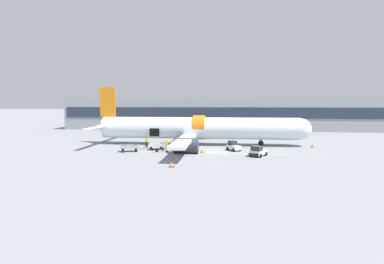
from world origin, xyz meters
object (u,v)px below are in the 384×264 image
(ground_crew_driver, at_px, (172,145))
(suitcase_on_tarmac_spare, at_px, (157,150))
(ground_crew_supervisor, at_px, (167,146))
(baggage_tug_mid, at_px, (258,152))
(ground_crew_loader_b, at_px, (147,142))
(baggage_tug_lead, at_px, (233,147))
(ground_crew_loader_a, at_px, (178,146))
(suitcase_on_tarmac_upright, at_px, (172,147))
(baggage_cart_loading, at_px, (158,146))
(baggage_cart_queued, at_px, (130,148))
(airplane, at_px, (197,129))

(ground_crew_driver, xyz_separation_m, suitcase_on_tarmac_spare, (-2.03, -1.66, -0.65))
(ground_crew_supervisor, distance_m, suitcase_on_tarmac_spare, 1.67)
(baggage_tug_mid, height_order, suitcase_on_tarmac_spare, baggage_tug_mid)
(ground_crew_loader_b, bearing_deg, suitcase_on_tarmac_spare, -58.18)
(baggage_tug_mid, distance_m, ground_crew_driver, 13.24)
(baggage_tug_lead, height_order, ground_crew_loader_a, ground_crew_loader_a)
(baggage_tug_lead, xyz_separation_m, suitcase_on_tarmac_upright, (-9.82, 0.29, -0.29))
(ground_crew_loader_a, bearing_deg, baggage_cart_loading, 163.79)
(baggage_cart_queued, distance_m, ground_crew_loader_b, 4.73)
(baggage_tug_lead, bearing_deg, suitcase_on_tarmac_spare, -167.38)
(baggage_tug_mid, bearing_deg, airplane, 133.02)
(ground_crew_loader_a, bearing_deg, ground_crew_loader_b, 151.92)
(baggage_cart_queued, height_order, suitcase_on_tarmac_upright, baggage_cart_queued)
(baggage_cart_queued, xyz_separation_m, ground_crew_loader_a, (7.14, 1.44, 0.24))
(baggage_tug_mid, distance_m, baggage_cart_loading, 15.78)
(ground_crew_loader_a, bearing_deg, suitcase_on_tarmac_spare, -155.12)
(ground_crew_loader_a, relative_size, ground_crew_loader_b, 0.85)
(baggage_cart_queued, xyz_separation_m, ground_crew_supervisor, (5.65, 0.33, 0.37))
(baggage_cart_loading, distance_m, ground_crew_loader_b, 3.16)
(suitcase_on_tarmac_upright, bearing_deg, baggage_cart_loading, -166.90)
(ground_crew_driver, xyz_separation_m, suitcase_on_tarmac_upright, (-0.30, 1.21, -0.55))
(baggage_tug_lead, xyz_separation_m, baggage_cart_queued, (-15.71, -2.64, -0.06))
(ground_crew_loader_a, relative_size, ground_crew_supervisor, 0.86)
(baggage_cart_loading, relative_size, ground_crew_loader_a, 2.21)
(baggage_cart_queued, xyz_separation_m, suitcase_on_tarmac_spare, (4.16, 0.06, -0.33))
(baggage_tug_lead, relative_size, ground_crew_loader_b, 1.43)
(ground_crew_supervisor, relative_size, suitcase_on_tarmac_spare, 3.02)
(suitcase_on_tarmac_upright, bearing_deg, airplane, 57.36)
(baggage_tug_lead, distance_m, ground_crew_driver, 9.56)
(baggage_tug_mid, height_order, ground_crew_loader_a, ground_crew_loader_a)
(baggage_cart_loading, bearing_deg, baggage_cart_queued, -147.05)
(baggage_tug_lead, bearing_deg, ground_crew_loader_a, -172.02)
(baggage_tug_lead, height_order, suitcase_on_tarmac_upright, baggage_tug_lead)
(ground_crew_loader_b, xyz_separation_m, suitcase_on_tarmac_upright, (4.49, -1.58, -0.61))
(ground_crew_supervisor, bearing_deg, ground_crew_loader_b, 135.51)
(airplane, distance_m, baggage_tug_lead, 8.83)
(airplane, bearing_deg, ground_crew_loader_b, -154.01)
(baggage_cart_queued, height_order, ground_crew_supervisor, ground_crew_supervisor)
(baggage_cart_loading, bearing_deg, ground_crew_supervisor, -47.79)
(ground_crew_loader_b, distance_m, ground_crew_supervisor, 5.95)
(ground_crew_loader_a, relative_size, ground_crew_driver, 0.91)
(baggage_tug_lead, height_order, suitcase_on_tarmac_spare, baggage_tug_lead)
(airplane, distance_m, ground_crew_loader_a, 7.61)
(ground_crew_loader_a, distance_m, ground_crew_supervisor, 1.87)
(baggage_cart_loading, relative_size, ground_crew_loader_b, 1.87)
(ground_crew_loader_a, height_order, suitcase_on_tarmac_upright, ground_crew_loader_a)
(ground_crew_driver, bearing_deg, suitcase_on_tarmac_spare, -140.76)
(baggage_tug_mid, distance_m, suitcase_on_tarmac_upright, 13.89)
(baggage_cart_loading, distance_m, ground_crew_loader_a, 3.55)
(ground_crew_driver, distance_m, suitcase_on_tarmac_upright, 1.36)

